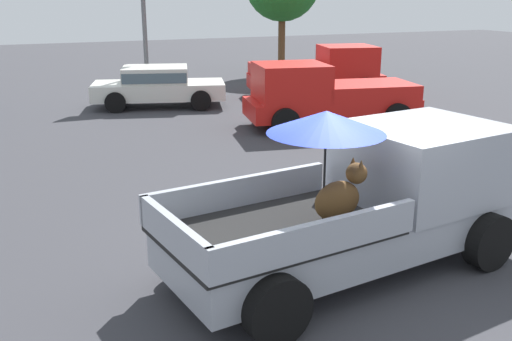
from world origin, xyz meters
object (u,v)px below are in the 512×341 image
(pickup_truck_far, at_px, (325,96))
(parked_sedan_near, at_px, (158,84))
(pickup_truck_main, at_px, (373,197))
(pickup_truck_red, at_px, (321,72))

(pickup_truck_far, height_order, parked_sedan_near, pickup_truck_far)
(pickup_truck_far, distance_m, parked_sedan_near, 5.99)
(pickup_truck_main, xyz_separation_m, parked_sedan_near, (0.08, 12.73, -0.25))
(pickup_truck_main, distance_m, pickup_truck_far, 8.80)
(pickup_truck_red, distance_m, parked_sedan_near, 6.03)
(pickup_truck_main, relative_size, pickup_truck_red, 1.04)
(pickup_truck_far, xyz_separation_m, parked_sedan_near, (-3.64, 4.75, -0.13))
(parked_sedan_near, bearing_deg, pickup_truck_main, -74.63)
(pickup_truck_red, xyz_separation_m, pickup_truck_far, (-2.38, -4.54, 0.00))
(pickup_truck_red, bearing_deg, pickup_truck_main, -103.24)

